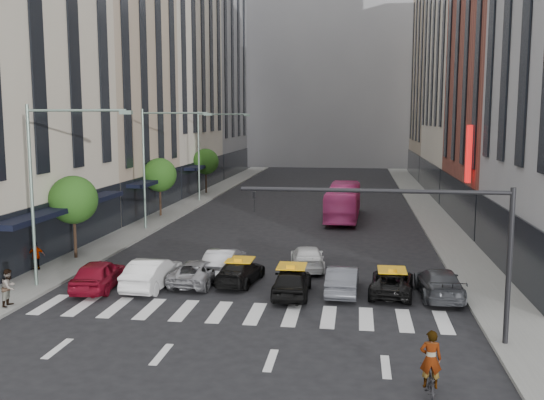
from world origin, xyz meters
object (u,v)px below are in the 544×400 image
at_px(car_red, 99,274).
at_px(motorcycle, 430,382).
at_px(streetlamp_mid, 156,153).
at_px(pedestrian_far, 36,256).
at_px(taxi_left, 240,272).
at_px(taxi_center, 292,281).
at_px(pedestrian_near, 9,287).
at_px(car_white_front, 152,273).
at_px(streetlamp_near, 49,171).
at_px(streetlamp_far, 208,144).
at_px(bus, 343,202).

xyz_separation_m(car_red, motorcycle, (14.99, -9.66, -0.33)).
relative_size(streetlamp_mid, pedestrian_far, 5.79).
xyz_separation_m(taxi_left, taxi_center, (2.88, -1.89, 0.11)).
bearing_deg(motorcycle, car_red, -32.17).
height_order(streetlamp_mid, taxi_center, streetlamp_mid).
distance_m(car_red, motorcycle, 17.84).
relative_size(car_red, pedestrian_near, 2.64).
height_order(taxi_left, taxi_center, taxi_center).
xyz_separation_m(streetlamp_mid, taxi_left, (9.06, -13.77, -5.29)).
distance_m(car_red, car_white_front, 2.63).
xyz_separation_m(streetlamp_near, streetlamp_far, (0.00, 32.00, 0.00)).
xyz_separation_m(taxi_left, bus, (4.79, 20.84, 0.86)).
xyz_separation_m(taxi_left, pedestrian_near, (-9.42, -5.59, 0.38)).
bearing_deg(car_red, pedestrian_near, 48.95).
distance_m(streetlamp_mid, pedestrian_far, 14.26).
xyz_separation_m(streetlamp_far, pedestrian_far, (-2.53, -29.12, -4.98)).
bearing_deg(taxi_left, streetlamp_mid, -48.79).
height_order(streetlamp_mid, motorcycle, streetlamp_mid).
bearing_deg(pedestrian_near, car_white_front, -53.28).
distance_m(car_red, pedestrian_near, 4.43).
relative_size(taxi_left, motorcycle, 2.58).
bearing_deg(taxi_center, bus, -95.43).
xyz_separation_m(streetlamp_far, taxi_center, (11.94, -31.66, -5.18)).
distance_m(car_white_front, motorcycle, 16.14).
height_order(streetlamp_mid, car_white_front, streetlamp_mid).
distance_m(car_red, pedestrian_far, 5.52).
bearing_deg(taxi_left, car_red, 24.62).
relative_size(streetlamp_near, streetlamp_mid, 1.00).
xyz_separation_m(streetlamp_far, taxi_left, (9.06, -29.77, -5.29)).
distance_m(bus, pedestrian_far, 26.01).
distance_m(streetlamp_far, pedestrian_near, 35.70).
height_order(car_red, motorcycle, car_red).
bearing_deg(bus, pedestrian_far, 52.90).
height_order(motorcycle, pedestrian_near, pedestrian_near).
bearing_deg(pedestrian_far, streetlamp_mid, -125.64).
distance_m(streetlamp_near, motorcycle, 20.45).
height_order(streetlamp_far, bus, streetlamp_far).
xyz_separation_m(streetlamp_near, car_white_front, (4.84, 0.81, -5.15)).
bearing_deg(streetlamp_far, taxi_center, -69.33).
xyz_separation_m(taxi_left, pedestrian_far, (-11.60, 0.65, 0.31)).
relative_size(taxi_left, pedestrian_near, 2.52).
distance_m(streetlamp_mid, taxi_center, 20.36).
height_order(streetlamp_near, motorcycle, streetlamp_near).
bearing_deg(streetlamp_far, pedestrian_near, -90.58).
height_order(streetlamp_near, taxi_center, streetlamp_near).
xyz_separation_m(streetlamp_near, taxi_center, (11.94, 0.34, -5.18)).
bearing_deg(streetlamp_mid, taxi_left, -56.65).
bearing_deg(motorcycle, pedestrian_far, -31.30).
bearing_deg(car_white_front, streetlamp_near, 12.79).
bearing_deg(bus, streetlamp_far, -30.84).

